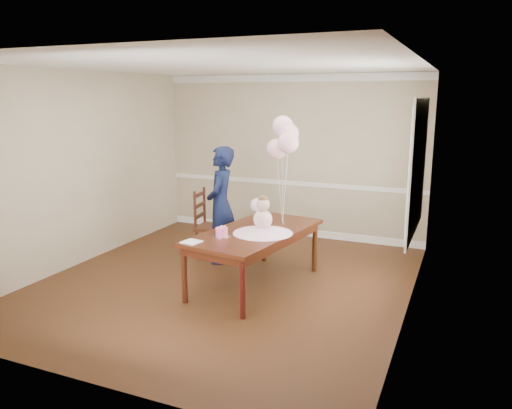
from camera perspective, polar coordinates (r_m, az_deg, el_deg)
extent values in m
cube|color=black|center=(6.50, -3.56, -8.88)|extent=(4.50, 5.00, 0.00)
cube|color=white|center=(6.07, -3.91, 15.63)|extent=(4.50, 5.00, 0.02)
cube|color=tan|center=(8.42, 3.98, 5.49)|extent=(4.50, 0.02, 2.70)
cube|color=tan|center=(4.11, -19.61, -2.42)|extent=(4.50, 0.02, 2.70)
cube|color=tan|center=(7.42, -19.47, 3.90)|extent=(0.02, 5.00, 2.70)
cube|color=tan|center=(5.52, 17.64, 1.33)|extent=(0.02, 5.00, 2.70)
cube|color=silver|center=(8.48, 3.91, 2.46)|extent=(4.50, 0.02, 0.07)
cube|color=silver|center=(8.36, 4.09, 14.23)|extent=(4.50, 0.02, 0.12)
cube|color=white|center=(8.66, 3.83, -3.02)|extent=(4.50, 0.02, 0.12)
cube|color=white|center=(5.98, 18.04, 4.06)|extent=(0.02, 1.66, 1.56)
cube|color=white|center=(5.98, 17.87, 4.07)|extent=(0.01, 1.50, 1.40)
cube|color=black|center=(6.17, -0.13, -3.19)|extent=(1.25, 2.05, 0.05)
cube|color=black|center=(6.19, -0.13, -3.83)|extent=(1.14, 1.94, 0.10)
cylinder|color=black|center=(5.84, -8.21, -7.96)|extent=(0.08, 0.08, 0.67)
cylinder|color=black|center=(5.38, -1.55, -9.63)|extent=(0.08, 0.08, 0.67)
cylinder|color=black|center=(7.20, 0.93, -3.91)|extent=(0.08, 0.08, 0.67)
cylinder|color=black|center=(6.83, 6.73, -4.89)|extent=(0.08, 0.08, 0.67)
cone|color=#F6B5D4|center=(6.04, 0.78, -2.83)|extent=(0.84, 0.84, 0.10)
sphere|color=pink|center=(6.01, 0.79, -1.68)|extent=(0.23, 0.23, 0.23)
sphere|color=#DCAB97|center=(5.97, 0.79, 0.01)|extent=(0.16, 0.16, 0.16)
sphere|color=brown|center=(5.96, 0.79, 0.56)|extent=(0.12, 0.12, 0.12)
cylinder|color=silver|center=(5.93, -3.94, -3.60)|extent=(0.24, 0.24, 0.01)
cylinder|color=#E9498E|center=(5.91, -3.95, -3.12)|extent=(0.16, 0.16, 0.10)
sphere|color=white|center=(5.90, -3.95, -2.54)|extent=(0.03, 0.03, 0.03)
sphere|color=silver|center=(5.89, -3.62, -2.54)|extent=(0.03, 0.03, 0.03)
cylinder|color=white|center=(6.46, 0.16, -1.57)|extent=(0.11, 0.11, 0.15)
sphere|color=beige|center=(6.42, 0.16, -0.08)|extent=(0.18, 0.18, 0.18)
cube|color=white|center=(5.72, -7.38, -4.25)|extent=(0.22, 0.22, 0.01)
cylinder|color=silver|center=(6.56, 3.05, -1.98)|extent=(0.04, 0.04, 0.02)
sphere|color=#EEA9B7|center=(6.44, 2.40, 6.35)|extent=(0.27, 0.27, 0.27)
sphere|color=#FFB4C8|center=(6.29, 3.71, 7.08)|extent=(0.27, 0.27, 0.27)
sphere|color=#F0AABA|center=(6.45, 3.74, 8.06)|extent=(0.27, 0.27, 0.27)
sphere|color=#F5ADD3|center=(6.50, 3.08, 8.95)|extent=(0.27, 0.27, 0.27)
cylinder|color=white|center=(6.49, 2.72, 1.52)|extent=(0.09, 0.02, 0.80)
cylinder|color=silver|center=(6.42, 3.37, 1.82)|extent=(0.09, 0.07, 0.90)
cylinder|color=white|center=(6.49, 3.38, 2.37)|extent=(0.04, 0.09, 0.99)
cylinder|color=silver|center=(6.51, 3.06, 2.84)|extent=(0.06, 0.11, 1.09)
cube|color=#3E1C10|center=(7.40, -4.98, -2.63)|extent=(0.48, 0.48, 0.05)
cylinder|color=#35150E|center=(7.37, -6.75, -4.61)|extent=(0.04, 0.04, 0.43)
cylinder|color=#3C1B10|center=(7.24, -4.14, -4.86)|extent=(0.04, 0.04, 0.43)
cylinder|color=#35150E|center=(7.68, -5.70, -3.87)|extent=(0.04, 0.04, 0.43)
cylinder|color=#371F0F|center=(7.56, -3.19, -4.10)|extent=(0.04, 0.04, 0.43)
cylinder|color=#3B1B10|center=(7.24, -6.99, -0.66)|extent=(0.04, 0.04, 0.55)
cylinder|color=#34110E|center=(7.56, -5.93, -0.08)|extent=(0.04, 0.04, 0.55)
cube|color=#371B0F|center=(7.43, -6.43, -1.25)|extent=(0.07, 0.40, 0.05)
cube|color=#34180E|center=(7.39, -6.46, -0.06)|extent=(0.07, 0.40, 0.05)
cube|color=#3E1810|center=(7.36, -6.49, 1.14)|extent=(0.07, 0.40, 0.05)
imported|color=black|center=(7.09, -4.04, -0.06)|extent=(0.53, 0.68, 1.66)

